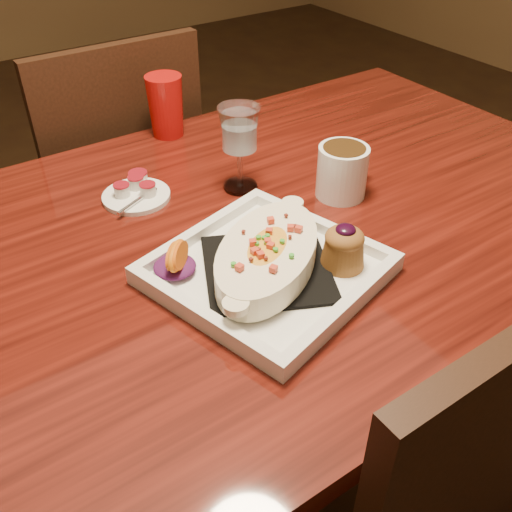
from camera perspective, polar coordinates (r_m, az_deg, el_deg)
floor at (r=1.54m, az=-0.79°, el=-20.77°), size 7.00×7.00×0.00m
table at (r=1.04m, az=-1.09°, el=-1.52°), size 1.50×0.90×0.75m
chair_far at (r=1.59m, az=-13.67°, el=6.26°), size 0.42×0.42×0.93m
plate at (r=0.86m, az=1.57°, el=-0.44°), size 0.37×0.37×0.08m
coffee_mug at (r=1.06m, az=8.73°, el=8.59°), size 0.13×0.09×0.10m
goblet at (r=1.04m, az=-1.67°, el=12.11°), size 0.08×0.08×0.16m
saucer at (r=1.08m, az=-11.92°, el=6.09°), size 0.13×0.13×0.08m
creamer_loose at (r=1.12m, az=-11.67°, el=7.60°), size 0.04×0.04×0.03m
red_tumbler at (r=1.29m, az=-9.01°, el=14.59°), size 0.08×0.08×0.13m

